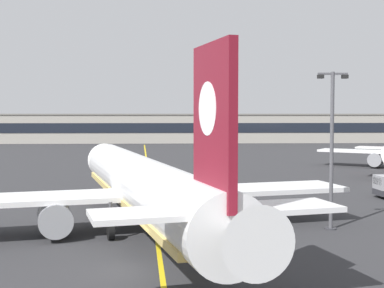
# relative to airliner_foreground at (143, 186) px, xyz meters

# --- Properties ---
(ground_plane) EXTENTS (400.00, 400.00, 0.00)m
(ground_plane) POSITION_rel_airliner_foreground_xyz_m (-0.05, -9.68, -3.37)
(ground_plane) COLOR #2D2D30
(taxiway_centreline) EXTENTS (9.11, 179.80, 0.01)m
(taxiway_centreline) POSITION_rel_airliner_foreground_xyz_m (-0.05, 20.32, -3.37)
(taxiway_centreline) COLOR yellow
(taxiway_centreline) RESTS_ON ground
(airliner_foreground) EXTENTS (32.21, 40.95, 11.65)m
(airliner_foreground) POSITION_rel_airliner_foreground_xyz_m (0.00, 0.00, 0.00)
(airliner_foreground) COLOR white
(airliner_foreground) RESTS_ON ground
(apron_lamp_post) EXTENTS (2.24, 0.90, 11.60)m
(apron_lamp_post) POSITION_rel_airliner_foreground_xyz_m (13.85, 0.29, 2.73)
(apron_lamp_post) COLOR #515156
(apron_lamp_post) RESTS_ON ground
(safety_cone_by_nose_gear) EXTENTS (0.44, 0.44, 0.55)m
(safety_cone_by_nose_gear) POSITION_rel_airliner_foreground_xyz_m (2.04, 15.65, -3.11)
(safety_cone_by_nose_gear) COLOR orange
(safety_cone_by_nose_gear) RESTS_ON ground
(terminal_building) EXTENTS (169.93, 12.40, 8.55)m
(terminal_building) POSITION_rel_airliner_foreground_xyz_m (8.67, 122.46, 0.91)
(terminal_building) COLOR #9E998E
(terminal_building) RESTS_ON ground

